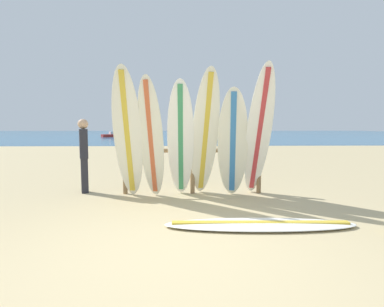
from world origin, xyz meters
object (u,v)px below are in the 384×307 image
Objects in this scene: surfboard_leaning_left at (151,138)px; surfboard_leaning_right at (259,133)px; surfboard_rack at (192,161)px; surfboard_leaning_center at (205,134)px; surfboard_leaning_center_right at (233,143)px; small_boat_offshore at (114,135)px; surfboard_leaning_far_left at (128,134)px; surfboard_leaning_center_left at (181,140)px; beachgoer_standing at (84,152)px; surfboard_lying_on_sand at (260,224)px.

surfboard_leaning_right reaches higher than surfboard_leaning_left.
surfboard_rack is 0.66m from surfboard_leaning_center.
surfboard_leaning_left is 0.94× the size of surfboard_leaning_center.
surfboard_leaning_center_right reaches higher than small_boat_offshore.
surfboard_leaning_far_left is 1.11× the size of surfboard_leaning_center_left.
surfboard_leaning_center_right is at bearing 3.71° from surfboard_leaning_left.
surfboard_leaning_center_left is at bearing 176.46° from surfboard_leaning_right.
surfboard_leaning_left is at bearing -21.53° from beachgoer_standing.
surfboard_rack is 0.60m from surfboard_leaning_center_left.
surfboard_leaning_center is (0.47, 0.04, 0.11)m from surfboard_leaning_center_left.
beachgoer_standing is at bearing 171.15° from surfboard_leaning_center_right.
beachgoer_standing is at bearing 176.45° from surfboard_rack.
surfboard_leaning_far_left is 0.44m from surfboard_leaning_left.
surfboard_leaning_center_left is at bearing -75.37° from small_boat_offshore.
surfboard_rack is at bearing -3.55° from beachgoer_standing.
surfboard_rack reaches higher than small_boat_offshore.
surfboard_leaning_left is 0.56m from surfboard_leaning_center_left.
surfboard_rack is 1.87× the size of beachgoer_standing.
surfboard_leaning_center_right is 0.52m from surfboard_leaning_right.
beachgoer_standing is (-1.42, 0.56, -0.30)m from surfboard_leaning_left.
surfboard_leaning_far_left reaches higher than surfboard_leaning_left.
surfboard_rack is 2.22m from beachgoer_standing.
surfboard_lying_on_sand is (0.84, -2.09, -0.63)m from surfboard_rack.
surfboard_rack is 1.17× the size of surfboard_leaning_center.
surfboard_leaning_center is 2.23m from surfboard_lying_on_sand.
surfboard_leaning_center_left is 35.79m from small_boat_offshore.
surfboard_lying_on_sand is (-0.38, -1.67, -1.20)m from surfboard_leaning_right.
surfboard_leaning_far_left reaches higher than small_boat_offshore.
surfboard_leaning_center_right is at bearing 2.30° from surfboard_leaning_far_left.
surfboard_leaning_center_right is 36.04m from small_boat_offshore.
surfboard_leaning_center is at bearing 5.40° from surfboard_leaning_center_left.
surfboard_leaning_center_right is 2.04m from surfboard_lying_on_sand.
small_boat_offshore is (-9.28, 34.29, -0.41)m from surfboard_rack.
surfboard_leaning_far_left is 1.99m from surfboard_leaning_center_right.
surfboard_lying_on_sand is (1.08, -1.76, -1.06)m from surfboard_leaning_center_left.
surfboard_leaning_center_left is 0.48m from surfboard_leaning_center.
surfboard_leaning_far_left is 1.62× the size of beachgoer_standing.
surfboard_leaning_right is at bearing -12.40° from surfboard_leaning_center_right.
surfboard_leaning_right is 0.75× the size of small_boat_offshore.
small_boat_offshore is at bearing 101.70° from beachgoer_standing.
surfboard_leaning_center is (1.45, 0.11, -0.01)m from surfboard_leaning_far_left.
surfboard_leaning_right reaches higher than surfboard_lying_on_sand.
surfboard_leaning_right is (1.00, -0.13, 0.02)m from surfboard_leaning_center.
surfboard_leaning_far_left is at bearing -175.63° from surfboard_leaning_center.
surfboard_leaning_right is at bearing -0.56° from surfboard_leaning_far_left.
surfboard_leaning_center_left is 1.46× the size of beachgoer_standing.
surfboard_leaning_center reaches higher than small_boat_offshore.
surfboard_leaning_far_left is at bearing -176.12° from surfboard_leaning_center_left.
surfboard_leaning_center_right is (1.98, 0.08, -0.18)m from surfboard_leaning_far_left.
surfboard_leaning_center is 1.16× the size of surfboard_leaning_center_right.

